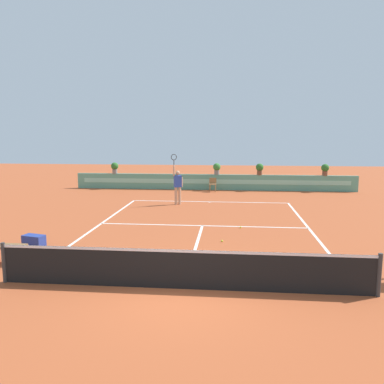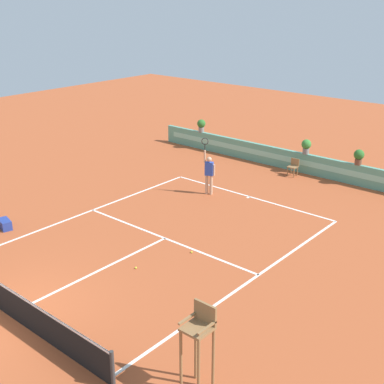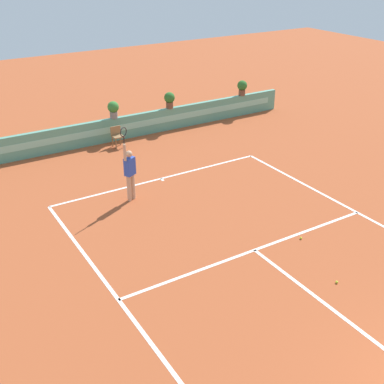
{
  "view_description": "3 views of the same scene",
  "coord_description": "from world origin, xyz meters",
  "px_view_note": "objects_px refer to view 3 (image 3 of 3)",
  "views": [
    {
      "loc": [
        1.07,
        -8.75,
        3.64
      ],
      "look_at": [
        -0.64,
        8.69,
        1.0
      ],
      "focal_mm": 36.8,
      "sensor_mm": 36.0,
      "label": 1
    },
    {
      "loc": [
        11.91,
        -6.05,
        8.41
      ],
      "look_at": [
        -0.64,
        8.69,
        1.0
      ],
      "focal_mm": 48.54,
      "sensor_mm": 36.0,
      "label": 2
    },
    {
      "loc": [
        -7.54,
        -2.54,
        7.63
      ],
      "look_at": [
        -0.64,
        8.69,
        1.0
      ],
      "focal_mm": 46.33,
      "sensor_mm": 36.0,
      "label": 3
    }
  ],
  "objects_px": {
    "potted_plant_right": "(169,99)",
    "tennis_ball_mid_court": "(337,282)",
    "ball_kid_chair": "(117,136)",
    "tennis_player": "(130,171)",
    "tennis_ball_near_baseline": "(301,238)",
    "potted_plant_far_right": "(242,87)",
    "potted_plant_centre": "(113,109)"
  },
  "relations": [
    {
      "from": "potted_plant_right",
      "to": "tennis_ball_mid_court",
      "type": "bearing_deg",
      "value": -99.68
    },
    {
      "from": "ball_kid_chair",
      "to": "potted_plant_right",
      "type": "distance_m",
      "value": 3.16
    },
    {
      "from": "tennis_ball_mid_court",
      "to": "potted_plant_right",
      "type": "distance_m",
      "value": 12.51
    },
    {
      "from": "ball_kid_chair",
      "to": "potted_plant_right",
      "type": "bearing_deg",
      "value": 14.02
    },
    {
      "from": "ball_kid_chair",
      "to": "tennis_player",
      "type": "distance_m",
      "value": 4.98
    },
    {
      "from": "ball_kid_chair",
      "to": "tennis_ball_near_baseline",
      "type": "height_order",
      "value": "ball_kid_chair"
    },
    {
      "from": "tennis_player",
      "to": "potted_plant_right",
      "type": "height_order",
      "value": "tennis_player"
    },
    {
      "from": "tennis_ball_mid_court",
      "to": "potted_plant_far_right",
      "type": "xyz_separation_m",
      "value": [
        6.13,
        12.26,
        1.38
      ]
    },
    {
      "from": "ball_kid_chair",
      "to": "potted_plant_centre",
      "type": "bearing_deg",
      "value": 73.37
    },
    {
      "from": "tennis_ball_near_baseline",
      "to": "tennis_player",
      "type": "bearing_deg",
      "value": 122.74
    },
    {
      "from": "ball_kid_chair",
      "to": "potted_plant_right",
      "type": "relative_size",
      "value": 1.17
    },
    {
      "from": "tennis_player",
      "to": "tennis_ball_near_baseline",
      "type": "distance_m",
      "value": 5.81
    },
    {
      "from": "ball_kid_chair",
      "to": "tennis_ball_mid_court",
      "type": "height_order",
      "value": "ball_kid_chair"
    },
    {
      "from": "potted_plant_centre",
      "to": "tennis_ball_near_baseline",
      "type": "bearing_deg",
      "value": -82.8
    },
    {
      "from": "tennis_player",
      "to": "ball_kid_chair",
      "type": "bearing_deg",
      "value": 71.31
    },
    {
      "from": "tennis_player",
      "to": "potted_plant_far_right",
      "type": "xyz_separation_m",
      "value": [
        8.56,
        5.42,
        0.36
      ]
    },
    {
      "from": "tennis_ball_mid_court",
      "to": "ball_kid_chair",
      "type": "bearing_deg",
      "value": 94.17
    },
    {
      "from": "tennis_player",
      "to": "potted_plant_centre",
      "type": "distance_m",
      "value": 5.72
    },
    {
      "from": "potted_plant_far_right",
      "to": "potted_plant_right",
      "type": "height_order",
      "value": "same"
    },
    {
      "from": "potted_plant_right",
      "to": "ball_kid_chair",
      "type": "bearing_deg",
      "value": -165.98
    },
    {
      "from": "tennis_player",
      "to": "tennis_ball_near_baseline",
      "type": "xyz_separation_m",
      "value": [
        3.1,
        -4.81,
        -1.02
      ]
    },
    {
      "from": "tennis_player",
      "to": "potted_plant_centre",
      "type": "relative_size",
      "value": 3.57
    },
    {
      "from": "tennis_ball_mid_court",
      "to": "potted_plant_far_right",
      "type": "height_order",
      "value": "potted_plant_far_right"
    },
    {
      "from": "tennis_ball_mid_court",
      "to": "potted_plant_centre",
      "type": "xyz_separation_m",
      "value": [
        -0.62,
        12.26,
        1.38
      ]
    },
    {
      "from": "potted_plant_centre",
      "to": "potted_plant_far_right",
      "type": "xyz_separation_m",
      "value": [
        6.75,
        0.0,
        0.0
      ]
    },
    {
      "from": "potted_plant_centre",
      "to": "potted_plant_right",
      "type": "height_order",
      "value": "same"
    },
    {
      "from": "tennis_player",
      "to": "potted_plant_right",
      "type": "distance_m",
      "value": 7.06
    },
    {
      "from": "potted_plant_far_right",
      "to": "potted_plant_right",
      "type": "xyz_separation_m",
      "value": [
        -4.04,
        0.0,
        0.0
      ]
    },
    {
      "from": "tennis_ball_near_baseline",
      "to": "potted_plant_far_right",
      "type": "height_order",
      "value": "potted_plant_far_right"
    },
    {
      "from": "ball_kid_chair",
      "to": "potted_plant_far_right",
      "type": "height_order",
      "value": "potted_plant_far_right"
    },
    {
      "from": "ball_kid_chair",
      "to": "tennis_player",
      "type": "bearing_deg",
      "value": -108.69
    },
    {
      "from": "tennis_player",
      "to": "potted_plant_right",
      "type": "xyz_separation_m",
      "value": [
        4.52,
        5.42,
        0.36
      ]
    }
  ]
}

